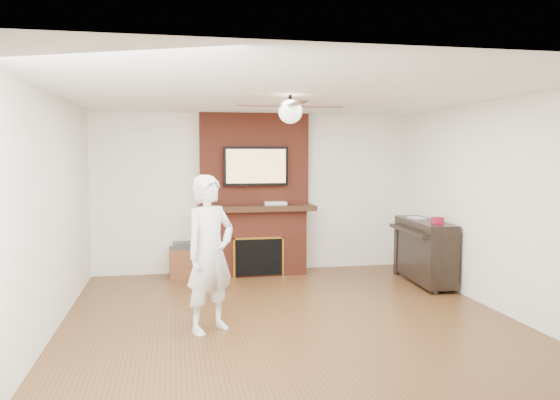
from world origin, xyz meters
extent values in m
cube|color=#4D2F16|center=(0.00, 0.00, -0.09)|extent=(5.36, 5.86, 0.18)
cube|color=white|center=(0.00, 0.00, 2.59)|extent=(5.36, 5.86, 0.18)
cube|color=white|center=(0.00, 2.84, 1.25)|extent=(5.36, 0.18, 2.50)
cube|color=white|center=(0.00, -2.84, 1.25)|extent=(5.36, 0.18, 2.50)
cube|color=white|center=(-2.59, 0.00, 1.25)|extent=(0.18, 5.86, 2.50)
cube|color=white|center=(2.59, 0.00, 1.25)|extent=(0.18, 5.86, 2.50)
cube|color=maroon|center=(0.00, 2.50, 0.50)|extent=(1.50, 0.50, 1.00)
cube|color=black|center=(0.00, 2.47, 1.04)|extent=(1.78, 0.64, 0.08)
cube|color=maroon|center=(0.00, 2.65, 1.79)|extent=(1.70, 0.20, 1.42)
cube|color=black|center=(0.00, 2.25, 0.31)|extent=(0.70, 0.06, 0.55)
cube|color=#BF8C2D|center=(0.00, 2.24, 0.60)|extent=(0.78, 0.02, 0.03)
cube|color=#BF8C2D|center=(-0.38, 2.24, 0.31)|extent=(0.03, 0.02, 0.61)
cube|color=#BF8C2D|center=(0.38, 2.24, 0.31)|extent=(0.03, 0.02, 0.61)
cube|color=black|center=(0.00, 2.50, 1.68)|extent=(1.00, 0.07, 0.60)
cube|color=tan|center=(0.00, 2.47, 1.68)|extent=(0.92, 0.01, 0.52)
cylinder|color=black|center=(0.00, 0.00, 2.43)|extent=(0.04, 0.04, 0.14)
sphere|color=white|center=(0.00, 0.00, 2.32)|extent=(0.26, 0.26, 0.26)
cube|color=black|center=(0.33, 0.00, 2.38)|extent=(0.55, 0.11, 0.01)
cube|color=black|center=(0.00, 0.33, 2.38)|extent=(0.11, 0.55, 0.01)
cube|color=black|center=(-0.33, 0.00, 2.38)|extent=(0.55, 0.11, 0.01)
cube|color=black|center=(0.00, -0.33, 2.38)|extent=(0.11, 0.55, 0.01)
imported|color=silver|center=(-0.89, -0.18, 0.82)|extent=(0.72, 0.68, 1.65)
cube|color=#5A3119|center=(-1.10, 2.48, 0.22)|extent=(0.47, 0.47, 0.44)
cube|color=#333336|center=(-1.10, 2.48, 0.48)|extent=(0.36, 0.29, 0.09)
cube|color=black|center=(2.29, 1.39, 0.48)|extent=(0.49, 1.42, 0.86)
cube|color=black|center=(2.13, 0.77, 0.38)|extent=(0.06, 0.11, 0.75)
cube|color=black|center=(2.13, 2.01, 0.38)|extent=(0.06, 0.11, 0.75)
cube|color=black|center=(2.05, 1.39, 0.77)|extent=(0.23, 1.30, 0.05)
cube|color=silver|center=(2.29, 1.66, 0.92)|extent=(0.19, 0.27, 0.01)
cube|color=maroon|center=(2.29, 1.01, 0.96)|extent=(0.13, 0.13, 0.09)
cube|color=silver|center=(0.30, 2.45, 1.10)|extent=(0.35, 0.21, 0.05)
cylinder|color=red|center=(-0.13, 2.34, 0.06)|extent=(0.07, 0.07, 0.12)
cylinder|color=#2D7233|center=(-0.05, 2.30, 0.05)|extent=(0.08, 0.08, 0.09)
cylinder|color=#F9E3C6|center=(0.18, 2.35, 0.06)|extent=(0.09, 0.09, 0.11)
cylinder|color=teal|center=(0.30, 2.35, 0.04)|extent=(0.06, 0.06, 0.08)
camera|label=1|loc=(-1.27, -5.83, 1.85)|focal=35.00mm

